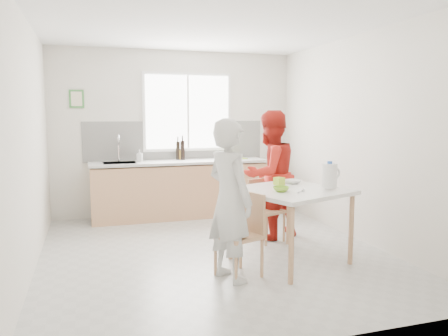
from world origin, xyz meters
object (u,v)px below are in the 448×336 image
object	(u,v)px
person_white	(230,200)
wine_bottle_a	(183,150)
chair_left	(243,230)
milk_jug	(330,175)
chair_far	(264,207)
bowl_white	(293,182)
person_red	(270,175)
dining_table	(290,197)
bowl_green	(281,189)
wine_bottle_b	(178,151)

from	to	relation	value
person_white	wine_bottle_a	xyz separation A→B (m)	(0.15, 2.96, 0.27)
chair_left	milk_jug	size ratio (longest dim) A/B	2.93
chair_far	bowl_white	size ratio (longest dim) A/B	4.21
person_white	person_red	distance (m)	1.61
chair_left	wine_bottle_a	world-z (taller)	wine_bottle_a
chair_far	milk_jug	distance (m)	1.22
dining_table	bowl_green	xyz separation A→B (m)	(-0.17, -0.12, 0.11)
chair_left	bowl_white	bearing A→B (deg)	104.24
chair_left	person_white	size ratio (longest dim) A/B	0.53
wine_bottle_a	wine_bottle_b	bearing A→B (deg)	151.49
bowl_white	wine_bottle_b	xyz separation A→B (m)	(-0.93, 2.35, 0.21)
dining_table	chair_left	bearing A→B (deg)	-159.62
chair_far	person_red	size ratio (longest dim) A/B	0.47
person_white	person_red	size ratio (longest dim) A/B	0.95
person_red	milk_jug	world-z (taller)	person_red
person_red	milk_jug	size ratio (longest dim) A/B	5.84
person_white	milk_jug	world-z (taller)	person_white
chair_left	bowl_green	bearing A→B (deg)	84.11
chair_far	wine_bottle_b	distance (m)	2.07
bowl_green	bowl_white	world-z (taller)	bowl_green
bowl_green	wine_bottle_a	bearing A→B (deg)	100.10
bowl_green	chair_far	bearing A→B (deg)	77.83
person_red	bowl_green	size ratio (longest dim) A/B	9.83
person_white	bowl_green	xyz separation A→B (m)	(0.64, 0.19, 0.05)
wine_bottle_a	dining_table	bearing A→B (deg)	-75.96
chair_far	wine_bottle_a	xyz separation A→B (m)	(-0.71, 1.77, 0.63)
wine_bottle_a	chair_far	bearing A→B (deg)	-68.18
bowl_white	bowl_green	bearing A→B (deg)	-128.66
person_red	wine_bottle_a	world-z (taller)	person_red
milk_jug	person_white	bearing A→B (deg)	166.71
person_red	wine_bottle_a	distance (m)	1.89
dining_table	bowl_white	distance (m)	0.41
milk_jug	chair_far	bearing A→B (deg)	88.65
wine_bottle_b	dining_table	bearing A→B (deg)	-74.75
chair_far	bowl_green	size ratio (longest dim) A/B	4.66
dining_table	person_white	world-z (taller)	person_white
chair_left	milk_jug	xyz separation A→B (m)	(1.04, 0.09, 0.52)
dining_table	wine_bottle_b	bearing A→B (deg)	105.25
chair_far	wine_bottle_a	distance (m)	2.01
chair_left	bowl_white	xyz separation A→B (m)	(0.84, 0.58, 0.38)
milk_jug	chair_left	bearing A→B (deg)	164.41
chair_far	wine_bottle_a	bearing A→B (deg)	91.44
chair_far	bowl_white	bearing A→B (deg)	-95.09
bowl_white	wine_bottle_a	size ratio (longest dim) A/B	0.60
milk_jug	dining_table	bearing A→B (deg)	139.03
wine_bottle_b	milk_jug	bearing A→B (deg)	-68.22
dining_table	wine_bottle_a	bearing A→B (deg)	104.04
bowl_green	milk_jug	size ratio (longest dim) A/B	0.59
wine_bottle_b	bowl_white	bearing A→B (deg)	-68.48
person_white	wine_bottle_b	bearing A→B (deg)	-21.91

